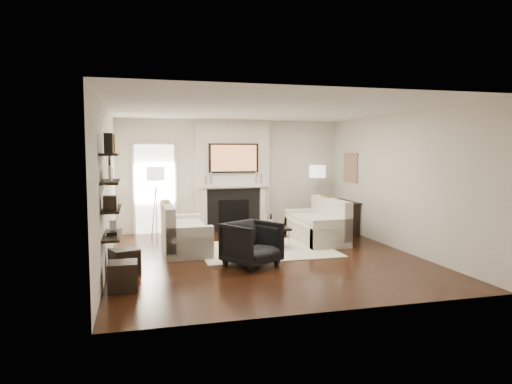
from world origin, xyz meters
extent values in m
plane|color=black|center=(0.00, 0.00, 0.00)|extent=(6.00, 6.00, 0.00)
plane|color=white|center=(0.00, 0.00, 2.70)|extent=(6.00, 6.00, 0.00)
plane|color=silver|center=(0.00, 3.00, 1.35)|extent=(5.50, 0.00, 5.50)
plane|color=silver|center=(0.00, -3.00, 1.35)|extent=(5.50, 0.00, 5.50)
plane|color=silver|center=(-2.75, 0.00, 1.35)|extent=(0.00, 6.00, 6.00)
plane|color=silver|center=(2.75, 0.00, 1.35)|extent=(0.00, 6.00, 6.00)
cube|color=silver|center=(0.00, 2.88, 1.35)|extent=(1.80, 0.25, 2.70)
cube|color=black|center=(0.00, 2.74, 0.52)|extent=(1.30, 0.02, 1.04)
cube|color=black|center=(0.00, 2.73, 0.45)|extent=(0.75, 0.02, 0.65)
cube|color=white|center=(-0.72, 2.71, 0.55)|extent=(0.12, 0.08, 1.10)
cube|color=white|center=(0.72, 2.71, 0.55)|extent=(0.12, 0.08, 1.10)
cube|color=white|center=(0.00, 2.69, 1.12)|extent=(1.70, 0.18, 0.07)
cube|color=black|center=(0.00, 2.71, 1.78)|extent=(1.20, 0.06, 0.70)
cube|color=#BF723F|center=(0.00, 2.68, 1.78)|extent=(1.10, 0.00, 0.62)
cylinder|color=silver|center=(-0.55, 2.70, 1.30)|extent=(0.04, 0.04, 0.30)
cylinder|color=silver|center=(-0.68, 2.70, 1.27)|extent=(0.04, 0.04, 0.24)
cylinder|color=silver|center=(0.55, 2.70, 1.30)|extent=(0.04, 0.04, 0.30)
cylinder|color=silver|center=(0.68, 2.70, 1.27)|extent=(0.04, 0.04, 0.24)
cube|color=white|center=(-1.85, 2.98, 1.05)|extent=(0.90, 0.02, 2.10)
cube|color=white|center=(-2.33, 2.96, 1.05)|extent=(0.06, 0.06, 2.16)
cube|color=white|center=(-1.37, 2.96, 1.05)|extent=(0.06, 0.06, 2.16)
cube|color=white|center=(-1.85, 2.96, 2.13)|extent=(1.02, 0.06, 0.06)
cube|color=beige|center=(0.19, 0.56, 0.01)|extent=(2.60, 2.00, 0.01)
cube|color=beige|center=(-1.35, 0.92, 0.21)|extent=(0.85, 1.80, 0.42)
cube|color=beige|center=(-1.69, 0.92, 0.53)|extent=(0.18, 1.80, 0.80)
cube|color=beige|center=(-1.35, 0.11, 0.30)|extent=(0.85, 0.18, 0.60)
cube|color=beige|center=(-1.35, 1.73, 0.30)|extent=(0.85, 0.18, 0.60)
cube|color=beige|center=(-1.30, 0.92, 0.47)|extent=(0.63, 1.44, 0.10)
cube|color=#915B11|center=(-1.69, 1.22, 0.73)|extent=(0.10, 0.42, 0.42)
cube|color=black|center=(-1.69, 0.62, 0.72)|extent=(0.10, 0.40, 0.40)
cube|color=beige|center=(1.48, 1.12, 0.21)|extent=(0.85, 1.80, 0.42)
cube|color=beige|center=(1.81, 1.12, 0.53)|extent=(0.18, 1.80, 0.80)
cube|color=beige|center=(1.48, 0.31, 0.30)|extent=(0.85, 0.18, 0.60)
cube|color=beige|center=(1.48, 1.93, 0.30)|extent=(0.85, 0.18, 0.60)
cube|color=beige|center=(1.43, 1.12, 0.47)|extent=(0.63, 1.44, 0.10)
cube|color=#915B11|center=(1.81, 1.42, 0.73)|extent=(0.10, 0.42, 0.42)
cube|color=black|center=(1.81, 0.82, 0.72)|extent=(0.10, 0.40, 0.40)
cube|color=black|center=(0.14, 0.69, 0.40)|extent=(1.10, 0.55, 0.04)
cylinder|color=silver|center=(-0.36, 0.47, 0.19)|extent=(0.02, 0.02, 0.38)
cylinder|color=silver|center=(0.64, 0.47, 0.19)|extent=(0.02, 0.02, 0.38)
cylinder|color=silver|center=(-0.36, 0.91, 0.19)|extent=(0.02, 0.02, 0.38)
cylinder|color=silver|center=(0.64, 0.91, 0.19)|extent=(0.02, 0.02, 0.38)
cylinder|color=white|center=(0.29, 0.69, 0.56)|extent=(0.16, 0.16, 0.29)
cylinder|color=white|center=(0.29, 0.69, 0.50)|extent=(0.11, 0.11, 0.17)
cylinder|color=#A3571B|center=(-0.11, 0.69, 0.45)|extent=(0.34, 0.34, 0.06)
imported|color=black|center=(-0.38, -0.56, 0.41)|extent=(1.07, 1.06, 0.82)
cylinder|color=silver|center=(-1.85, 2.30, 0.60)|extent=(0.02, 0.02, 1.20)
cylinder|color=white|center=(-1.85, 2.30, 1.45)|extent=(0.40, 0.40, 0.30)
cylinder|color=silver|center=(-1.74, 2.30, 0.60)|extent=(0.25, 0.02, 1.23)
cylinder|color=silver|center=(-1.91, 2.39, 0.60)|extent=(0.14, 0.22, 1.23)
cylinder|color=silver|center=(-1.91, 2.20, 0.60)|extent=(0.14, 0.22, 1.23)
cylinder|color=silver|center=(2.05, 2.47, 0.60)|extent=(0.02, 0.02, 1.20)
cylinder|color=white|center=(2.05, 2.47, 1.45)|extent=(0.40, 0.40, 0.30)
cylinder|color=silver|center=(2.16, 2.47, 0.60)|extent=(0.25, 0.02, 1.23)
cylinder|color=silver|center=(2.00, 2.56, 0.60)|extent=(0.14, 0.22, 1.23)
cylinder|color=silver|center=(1.99, 2.37, 0.60)|extent=(0.14, 0.22, 1.23)
cube|color=black|center=(2.57, 2.06, 0.73)|extent=(0.35, 1.20, 0.04)
cube|color=black|center=(2.57, 1.51, 0.35)|extent=(0.30, 0.04, 0.71)
cube|color=black|center=(2.57, 2.61, 0.35)|extent=(0.30, 0.04, 0.71)
cube|color=#A37551|center=(2.73, 2.05, 1.55)|extent=(0.03, 0.70, 0.70)
cube|color=black|center=(-2.62, -1.00, 0.70)|extent=(0.25, 1.00, 0.03)
cube|color=black|center=(-2.62, -1.00, 1.10)|extent=(0.25, 1.00, 0.04)
cube|color=black|center=(-2.62, -1.00, 1.50)|extent=(0.25, 1.00, 0.04)
cube|color=black|center=(-2.62, -1.00, 1.90)|extent=(0.25, 1.00, 0.04)
cube|color=black|center=(-2.62, -1.33, 2.06)|extent=(0.12, 0.10, 0.28)
cube|color=#915B11|center=(-2.62, -0.73, 2.06)|extent=(0.12, 0.10, 0.28)
cube|color=white|center=(-2.62, -1.08, 1.63)|extent=(0.04, 0.30, 0.22)
cube|color=black|center=(-2.62, -0.75, 1.61)|extent=(0.04, 0.22, 0.18)
cube|color=black|center=(-2.62, -1.29, 1.22)|extent=(0.18, 0.25, 0.20)
cube|color=black|center=(-2.62, -0.81, 1.18)|extent=(0.15, 0.12, 0.12)
cube|color=black|center=(-2.62, -1.03, 0.74)|extent=(0.14, 0.20, 0.05)
cube|color=white|center=(-2.62, -0.77, 0.81)|extent=(0.10, 0.10, 0.18)
cylinder|color=black|center=(-2.73, 0.90, 1.70)|extent=(0.04, 0.34, 0.34)
cylinder|color=white|center=(-2.71, 0.90, 1.70)|extent=(0.01, 0.29, 0.29)
cube|color=black|center=(-2.47, -0.56, 0.20)|extent=(0.52, 0.52, 0.40)
cube|color=black|center=(-2.47, -1.46, 0.20)|extent=(0.40, 0.40, 0.40)
camera|label=1|loc=(-2.24, -7.99, 1.95)|focal=32.00mm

